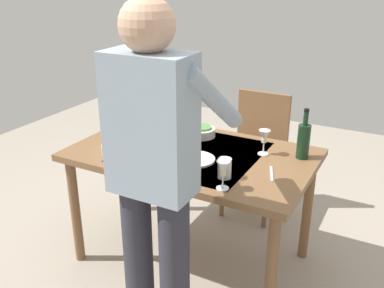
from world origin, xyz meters
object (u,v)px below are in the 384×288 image
object	(u,v)px
dinner_plate_near	(195,159)
dinner_plate_far	(136,130)
wine_glass_left	(264,138)
side_bowl_salad	(201,131)
person_server	(155,172)
wine_glass_right	(223,170)
wine_bottle	(304,140)
serving_bowl_pasta	(127,147)
water_cup_far_left	(225,168)
dining_table	(192,164)
water_cup_near_left	(154,163)
water_cup_near_right	(160,130)
chair_near	(257,145)

from	to	relation	value
dinner_plate_near	dinner_plate_far	bearing A→B (deg)	-22.13
wine_glass_left	side_bowl_salad	xyz separation A→B (m)	(0.45, -0.09, -0.07)
person_server	wine_glass_left	world-z (taller)	person_server
wine_glass_right	side_bowl_salad	size ratio (longest dim) A/B	0.84
wine_bottle	serving_bowl_pasta	world-z (taller)	wine_bottle
water_cup_far_left	side_bowl_salad	distance (m)	0.61
dinner_plate_near	person_server	bearing A→B (deg)	101.15
dining_table	wine_bottle	world-z (taller)	wine_bottle
side_bowl_salad	dinner_plate_far	bearing A→B (deg)	15.51
person_server	dining_table	bearing A→B (deg)	-74.71
side_bowl_salad	dinner_plate_far	size ratio (longest dim) A/B	0.78
dining_table	water_cup_near_left	size ratio (longest dim) A/B	15.35
dining_table	side_bowl_salad	bearing A→B (deg)	-75.17
water_cup_near_right	person_server	bearing A→B (deg)	121.15
water_cup_far_left	side_bowl_salad	world-z (taller)	water_cup_far_left
wine_glass_right	water_cup_near_left	distance (m)	0.42
water_cup_near_right	side_bowl_salad	size ratio (longest dim) A/B	0.56
person_server	water_cup_near_right	world-z (taller)	person_server
wine_glass_right	side_bowl_salad	xyz separation A→B (m)	(0.42, -0.59, -0.07)
person_server	wine_bottle	distance (m)	1.01
wine_glass_right	chair_near	bearing A→B (deg)	-78.93
wine_glass_right	water_cup_near_left	xyz separation A→B (m)	(0.41, -0.01, -0.06)
dining_table	wine_glass_right	distance (m)	0.53
person_server	water_cup_near_left	distance (m)	0.47
wine_glass_right	person_server	bearing A→B (deg)	64.75
water_cup_far_left	dinner_plate_far	world-z (taller)	water_cup_far_left
dining_table	water_cup_near_right	xyz separation A→B (m)	(0.30, -0.11, 0.13)
chair_near	wine_glass_left	world-z (taller)	chair_near
wine_bottle	water_cup_near_right	size ratio (longest dim) A/B	2.94
dinner_plate_far	water_cup_far_left	bearing A→B (deg)	156.37
wine_bottle	water_cup_near_right	bearing A→B (deg)	6.97
wine_glass_left	side_bowl_salad	distance (m)	0.47
dining_table	side_bowl_salad	xyz separation A→B (m)	(0.07, -0.25, 0.12)
person_server	serving_bowl_pasta	world-z (taller)	person_server
wine_bottle	water_cup_near_right	world-z (taller)	wine_bottle
wine_bottle	side_bowl_salad	world-z (taller)	wine_bottle
person_server	serving_bowl_pasta	distance (m)	0.74
water_cup_far_left	wine_glass_right	bearing A→B (deg)	109.95
water_cup_near_right	side_bowl_salad	world-z (taller)	water_cup_near_right
chair_near	side_bowl_salad	bearing A→B (deg)	70.61
wine_bottle	side_bowl_salad	distance (m)	0.67
wine_glass_left	water_cup_far_left	xyz separation A→B (m)	(0.08, 0.39, -0.05)
water_cup_near_left	dinner_plate_far	bearing A→B (deg)	-46.07
dining_table	wine_glass_left	world-z (taller)	wine_glass_left
side_bowl_salad	wine_glass_left	bearing A→B (deg)	168.77
wine_bottle	water_cup_near_left	bearing A→B (deg)	39.84
wine_glass_left	dinner_plate_near	bearing A→B (deg)	39.99
water_cup_near_right	dinner_plate_far	world-z (taller)	water_cup_near_right
wine_glass_left	wine_glass_right	world-z (taller)	same
serving_bowl_pasta	wine_glass_left	bearing A→B (deg)	-153.92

